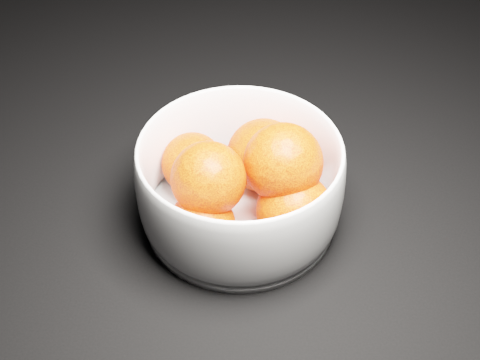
# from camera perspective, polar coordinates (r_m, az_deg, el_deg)

# --- Properties ---
(ground) EXTENTS (3.00, 3.00, 0.00)m
(ground) POSITION_cam_1_polar(r_m,az_deg,el_deg) (0.89, -14.62, 9.73)
(ground) COLOR black
(ground) RESTS_ON ground
(bowl) EXTENTS (0.19, 0.19, 0.09)m
(bowl) POSITION_cam_1_polar(r_m,az_deg,el_deg) (0.62, 0.00, -0.32)
(bowl) COLOR white
(bowl) RESTS_ON ground
(orange_pile) EXTENTS (0.17, 0.17, 0.11)m
(orange_pile) POSITION_cam_1_polar(r_m,az_deg,el_deg) (0.61, 0.74, 0.06)
(orange_pile) COLOR #FF360B
(orange_pile) RESTS_ON bowl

